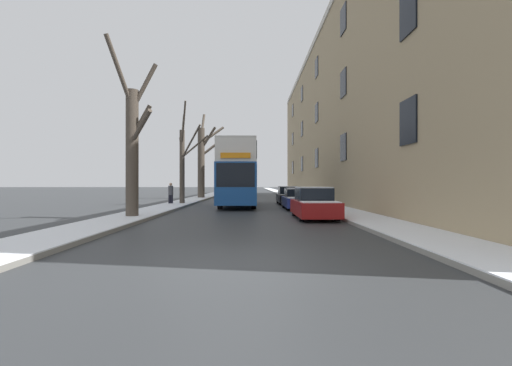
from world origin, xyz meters
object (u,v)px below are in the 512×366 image
at_px(parked_car_0, 314,204).
at_px(parked_car_1, 297,199).
at_px(double_decker_bus, 239,172).
at_px(oncoming_van, 234,186).
at_px(bare_tree_left_2, 202,159).
at_px(bare_tree_left_1, 183,161).
at_px(pedestrian_left_sidewalk, 171,193).
at_px(parked_car_2, 288,196).
at_px(bare_tree_left_0, 133,145).

distance_m(parked_car_0, parked_car_1, 6.10).
height_order(double_decker_bus, oncoming_van, double_decker_bus).
relative_size(bare_tree_left_2, parked_car_0, 2.30).
bearing_deg(oncoming_van, parked_car_1, -77.28).
distance_m(double_decker_bus, parked_car_1, 5.31).
bearing_deg(parked_car_0, double_decker_bus, 113.06).
distance_m(bare_tree_left_1, parked_car_1, 9.52).
height_order(parked_car_0, oncoming_van, oncoming_van).
bearing_deg(bare_tree_left_2, parked_car_0, -68.55).
height_order(double_decker_bus, pedestrian_left_sidewalk, double_decker_bus).
bearing_deg(parked_car_1, pedestrian_left_sidewalk, 157.62).
bearing_deg(parked_car_1, parked_car_2, 90.00).
distance_m(bare_tree_left_0, parked_car_2, 14.89).
bearing_deg(bare_tree_left_1, parked_car_1, -25.92).
bearing_deg(parked_car_2, parked_car_1, -90.00).
bearing_deg(pedestrian_left_sidewalk, parked_car_0, -50.32).
xyz_separation_m(bare_tree_left_0, bare_tree_left_2, (0.11, 21.47, 0.93)).
bearing_deg(pedestrian_left_sidewalk, bare_tree_left_0, -89.42).
xyz_separation_m(bare_tree_left_0, bare_tree_left_1, (0.26, 10.32, -0.01)).
xyz_separation_m(parked_car_0, parked_car_1, (-0.00, 6.10, -0.05)).
bearing_deg(pedestrian_left_sidewalk, bare_tree_left_1, 12.08).
distance_m(parked_car_0, oncoming_van, 30.32).
bearing_deg(parked_car_0, parked_car_2, 90.00).
bearing_deg(bare_tree_left_0, parked_car_2, 54.74).
xyz_separation_m(parked_car_1, parked_car_2, (0.00, 5.61, 0.02)).
distance_m(double_decker_bus, oncoming_van, 20.77).
xyz_separation_m(parked_car_2, pedestrian_left_sidewalk, (-9.08, -1.87, 0.28)).
xyz_separation_m(bare_tree_left_0, double_decker_bus, (4.55, 9.40, -0.87)).
bearing_deg(oncoming_van, bare_tree_left_2, -109.10).
relative_size(parked_car_0, parked_car_1, 1.02).
bearing_deg(bare_tree_left_0, parked_car_0, 1.64).
relative_size(bare_tree_left_1, double_decker_bus, 0.75).
xyz_separation_m(bare_tree_left_1, parked_car_2, (8.19, 1.63, -2.74)).
bearing_deg(oncoming_van, parked_car_2, -73.53).
bearing_deg(pedestrian_left_sidewalk, parked_car_1, -25.41).
height_order(bare_tree_left_0, pedestrian_left_sidewalk, bare_tree_left_0).
height_order(parked_car_0, parked_car_2, parked_car_0).
bearing_deg(bare_tree_left_1, oncoming_van, 81.84).
xyz_separation_m(bare_tree_left_1, pedestrian_left_sidewalk, (-0.89, -0.24, -2.46)).
bearing_deg(parked_car_2, pedestrian_left_sidewalk, -168.37).
xyz_separation_m(double_decker_bus, pedestrian_left_sidewalk, (-5.18, 0.68, -1.61)).
height_order(bare_tree_left_1, pedestrian_left_sidewalk, bare_tree_left_1).
height_order(parked_car_1, pedestrian_left_sidewalk, pedestrian_left_sidewalk).
distance_m(bare_tree_left_2, pedestrian_left_sidewalk, 11.91).
xyz_separation_m(oncoming_van, pedestrian_left_sidewalk, (-3.72, -20.00, -0.34)).
height_order(bare_tree_left_1, oncoming_van, bare_tree_left_1).
bearing_deg(double_decker_bus, parked_car_0, -66.94).
distance_m(parked_car_2, pedestrian_left_sidewalk, 9.28).
xyz_separation_m(bare_tree_left_2, oncoming_van, (2.98, 8.61, -3.07)).
distance_m(bare_tree_left_0, parked_car_1, 10.92).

